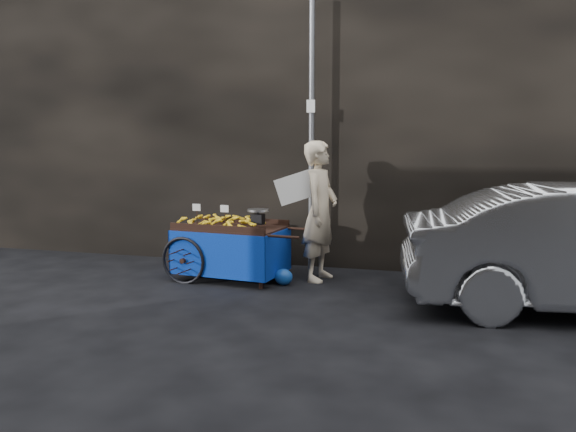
% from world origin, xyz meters
% --- Properties ---
extents(ground, '(80.00, 80.00, 0.00)m').
position_xyz_m(ground, '(0.00, 0.00, 0.00)').
color(ground, black).
rests_on(ground, ground).
extents(building_wall, '(13.50, 2.00, 5.00)m').
position_xyz_m(building_wall, '(0.39, 2.60, 2.50)').
color(building_wall, black).
rests_on(building_wall, ground).
extents(street_pole, '(0.12, 0.10, 4.00)m').
position_xyz_m(street_pole, '(0.30, 1.30, 2.01)').
color(street_pole, slate).
rests_on(street_pole, ground).
extents(banana_cart, '(2.03, 1.10, 1.06)m').
position_xyz_m(banana_cart, '(-0.70, 0.53, 0.65)').
color(banana_cart, black).
rests_on(banana_cart, ground).
extents(vendor, '(0.86, 0.76, 1.91)m').
position_xyz_m(vendor, '(0.54, 0.79, 0.96)').
color(vendor, beige).
rests_on(vendor, ground).
extents(plastic_bag, '(0.24, 0.20, 0.22)m').
position_xyz_m(plastic_bag, '(0.15, 0.36, 0.11)').
color(plastic_bag, '#164AA9').
rests_on(plastic_bag, ground).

